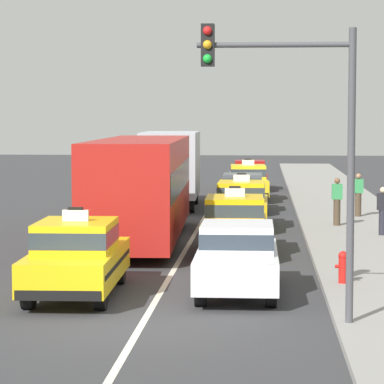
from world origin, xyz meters
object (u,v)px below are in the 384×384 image
Objects in this scene: box_truck_left_third at (172,166)px; sedan_right_sixth at (250,174)px; sedan_right_nearest at (237,256)px; pedestrian_mid_block at (358,195)px; taxi_right_third at (242,204)px; taxi_right_second at (235,224)px; traffic_light_pole at (298,121)px; taxi_left_nearest at (77,256)px; fire_hydrant at (343,266)px; pedestrian_near_crosswalk at (383,211)px; bus_left_second at (141,184)px; taxi_right_fifth at (248,182)px; sedan_right_fourth at (243,191)px; pedestrian_by_storefront at (337,201)px.

box_truck_left_third is 10.62m from sedan_right_sixth.
pedestrian_mid_block is at bearing 75.02° from sedan_right_nearest.
taxi_right_third is 2.82× the size of pedestrian_mid_block.
traffic_light_pole is at bearing -81.57° from taxi_right_second.
taxi_left_nearest is 6.30× the size of fire_hydrant.
pedestrian_near_crosswalk reaches higher than sedan_right_sixth.
bus_left_second is 4.08m from taxi_right_second.
box_truck_left_third is 1.62× the size of sedan_right_sixth.
taxi_right_second is (3.00, -2.60, -0.94)m from bus_left_second.
taxi_right_fifth is 14.84m from pedestrian_near_crosswalk.
box_truck_left_third is 9.62× the size of fire_hydrant.
traffic_light_pole is (4.55, -23.67, 2.04)m from box_truck_left_third.
taxi_right_third is (3.30, 12.93, 0.00)m from taxi_left_nearest.
sedan_right_nearest is 0.94× the size of taxi_right_third.
taxi_right_third is 5.31m from pedestrian_mid_block.
bus_left_second is at bearing -129.05° from taxi_right_third.
traffic_light_pole is (1.32, -27.37, 2.94)m from taxi_right_fifth.
pedestrian_mid_block is 2.23× the size of fire_hydrant.
sedan_right_sixth reaches higher than fire_hydrant.
taxi_right_fifth is 27.56m from traffic_light_pole.
pedestrian_near_crosswalk is at bearing -77.54° from sedan_right_sixth.
bus_left_second is 9.35m from sedan_right_nearest.
taxi_right_fifth reaches higher than pedestrian_near_crosswalk.
taxi_left_nearest reaches higher than pedestrian_near_crosswalk.
taxi_left_nearest reaches higher than sedan_right_nearest.
box_truck_left_third is 1.53× the size of taxi_right_second.
taxi_left_nearest is at bearing -172.48° from sedan_right_nearest.
bus_left_second is 2.46× the size of taxi_right_second.
sedan_right_sixth is 21.00m from pedestrian_near_crosswalk.
taxi_right_second reaches higher than pedestrian_near_crosswalk.
traffic_light_pole is at bearing -87.74° from sedan_right_sixth.
taxi_left_nearest reaches higher than sedan_right_fourth.
traffic_light_pole is at bearing -87.23° from taxi_right_fifth.
pedestrian_by_storefront is at bearing 61.88° from taxi_right_second.
traffic_light_pole is at bearing -98.92° from pedestrian_mid_block.
taxi_right_second reaches higher than pedestrian_mid_block.
sedan_right_fourth is 2.65× the size of pedestrian_mid_block.
taxi_left_nearest is 3.52m from sedan_right_nearest.
taxi_right_fifth is 3.01× the size of pedestrian_near_crosswalk.
taxi_left_nearest reaches higher than sedan_right_sixth.
pedestrian_near_crosswalk is at bearing 38.55° from taxi_right_second.
taxi_right_second reaches higher than sedan_right_fourth.
sedan_right_fourth is 0.93× the size of taxi_right_fifth.
traffic_light_pole is (1.18, -3.44, 2.97)m from sedan_right_nearest.
bus_left_second is at bearing 88.43° from taxi_left_nearest.
sedan_right_sixth is 2.83× the size of pedestrian_near_crosswalk.
sedan_right_fourth is at bearing 80.33° from taxi_left_nearest.
taxi_left_nearest is 1.07× the size of sedan_right_nearest.
fire_hydrant is at bearing -77.66° from taxi_right_third.
sedan_right_nearest is 0.94× the size of taxi_right_second.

